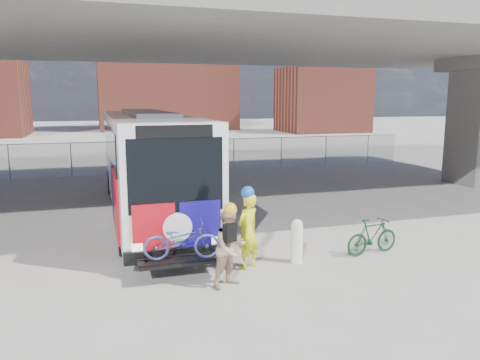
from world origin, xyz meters
name	(u,v)px	position (x,y,z in m)	size (l,w,h in m)	color
ground	(221,228)	(0.00, 0.00, 0.00)	(160.00, 160.00, 0.00)	#9E9991
bus	(148,156)	(-2.00, 2.59, 2.11)	(2.67, 12.98, 3.69)	silver
overpass	(193,34)	(0.00, 4.00, 6.54)	(40.00, 16.00, 7.95)	#605E59
chainlink_fence	(165,147)	(0.00, 12.00, 1.42)	(30.00, 0.06, 30.00)	gray
brick_buildings	(133,89)	(1.23, 48.23, 5.42)	(54.00, 22.00, 12.00)	brown
smokestack	(215,41)	(14.00, 55.00, 12.50)	(2.20, 2.20, 25.00)	brown
bollard	(297,239)	(0.97, -3.73, 0.60)	(0.29, 0.29, 1.13)	white
cyclist_hivis	(248,229)	(-0.33, -3.73, 0.99)	(0.81, 0.74, 2.05)	yellow
cyclist_tan	(230,247)	(-1.05, -4.69, 0.89)	(1.04, 0.95, 1.89)	tan
bike_parked	(372,236)	(3.16, -3.73, 0.49)	(0.46, 1.62, 0.98)	#123A1E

